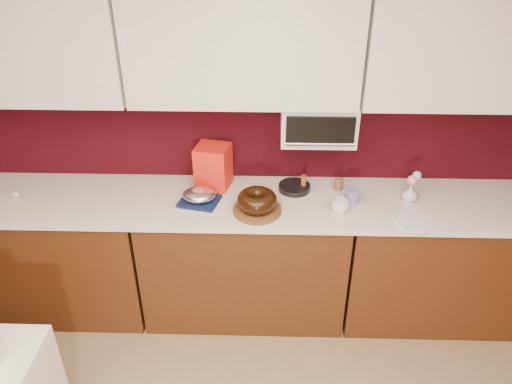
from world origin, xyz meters
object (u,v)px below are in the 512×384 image
(toaster_oven, at_px, (318,120))
(flower_vase, at_px, (410,193))
(pandoro_box, at_px, (213,166))
(foil_ham_nest, at_px, (199,195))
(coffee_mug, at_px, (340,205))
(blue_jar, at_px, (352,196))
(bundt_cake, at_px, (257,201))

(toaster_oven, xyz_separation_m, flower_vase, (0.59, -0.14, -0.42))
(pandoro_box, bearing_deg, foil_ham_nest, -95.85)
(toaster_oven, bearing_deg, coffee_mug, -64.70)
(toaster_oven, relative_size, pandoro_box, 1.58)
(toaster_oven, distance_m, coffee_mug, 0.53)
(pandoro_box, bearing_deg, blue_jar, 0.07)
(toaster_oven, height_order, pandoro_box, toaster_oven)
(bundt_cake, xyz_separation_m, foil_ham_nest, (-0.36, 0.10, -0.03))
(toaster_oven, relative_size, bundt_cake, 1.86)
(toaster_oven, relative_size, foil_ham_nest, 2.17)
(bundt_cake, xyz_separation_m, pandoro_box, (-0.29, 0.31, 0.06))
(bundt_cake, height_order, flower_vase, bundt_cake)
(pandoro_box, bearing_deg, toaster_oven, 11.52)
(toaster_oven, relative_size, flower_vase, 3.85)
(coffee_mug, bearing_deg, pandoro_box, 159.09)
(coffee_mug, distance_m, blue_jar, 0.14)
(bundt_cake, relative_size, coffee_mug, 2.39)
(bundt_cake, height_order, coffee_mug, bundt_cake)
(foil_ham_nest, distance_m, coffee_mug, 0.87)
(coffee_mug, distance_m, flower_vase, 0.47)
(blue_jar, relative_size, flower_vase, 0.85)
(foil_ham_nest, xyz_separation_m, flower_vase, (1.31, 0.06, 0.00))
(foil_ham_nest, distance_m, blue_jar, 0.95)
(pandoro_box, relative_size, coffee_mug, 2.81)
(foil_ham_nest, bearing_deg, coffee_mug, -5.97)
(bundt_cake, bearing_deg, foil_ham_nest, 164.54)
(toaster_oven, bearing_deg, flower_vase, -13.67)
(toaster_oven, bearing_deg, pandoro_box, 178.81)
(pandoro_box, relative_size, blue_jar, 2.85)
(foil_ham_nest, bearing_deg, bundt_cake, -15.46)
(foil_ham_nest, relative_size, pandoro_box, 0.73)
(bundt_cake, distance_m, blue_jar, 0.60)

